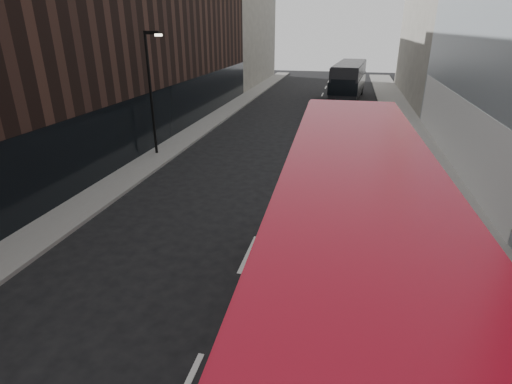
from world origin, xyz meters
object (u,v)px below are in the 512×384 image
Objects in this scene: street_lamp at (151,86)px; red_bus at (350,252)px; grey_bus at (349,80)px; car_b at (333,127)px; car_a at (345,150)px; car_c at (327,112)px.

street_lamp is 0.55× the size of red_bus.
street_lamp is 0.58× the size of grey_bus.
red_bus is 37.10m from grey_bus.
street_lamp is at bearing -141.52° from car_b.
grey_bus reaches higher than car_a.
car_a is 11.00m from car_c.
car_b is at bearing 91.35° from red_bus.
car_b is at bearing -87.81° from grey_bus.
car_c is (-1.69, 10.87, 0.08)m from car_a.
street_lamp reaches higher than grey_bus.
street_lamp is 15.83m from car_c.
red_bus reaches higher than car_c.
street_lamp reaches higher than car_a.
car_c is at bearing 102.77° from car_a.
red_bus is 26.21m from car_c.
street_lamp is 1.53× the size of car_b.
car_b is (-1.20, 20.49, -2.08)m from red_bus.
car_b is (-0.96, 5.31, 0.06)m from car_a.
car_a is at bearing -84.67° from grey_bus.
grey_bus is at bearing 88.67° from red_bus.
red_bus is at bearing -84.49° from grey_bus.
car_a is 0.77× the size of car_c.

